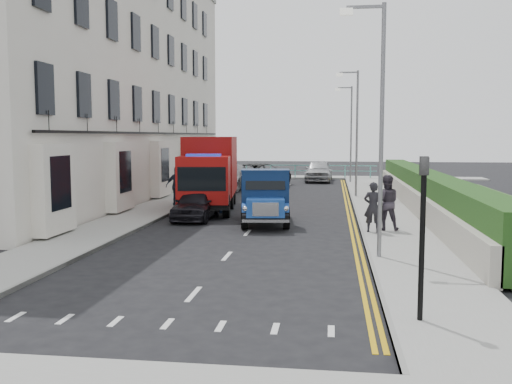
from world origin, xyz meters
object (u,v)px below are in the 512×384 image
(lamp_mid, at_px, (355,126))
(pedestrian_east_near, at_px, (373,207))
(red_lorry, at_px, (210,171))
(lamp_far, at_px, (349,128))
(lamp_near, at_px, (377,116))
(bedford_lorry, at_px, (265,200))
(parked_car_front, at_px, (196,204))

(lamp_mid, distance_m, pedestrian_east_near, 12.29)
(red_lorry, height_order, pedestrian_east_near, red_lorry)
(red_lorry, relative_size, pedestrian_east_near, 3.84)
(lamp_mid, bearing_deg, lamp_far, 90.00)
(lamp_near, distance_m, red_lorry, 12.43)
(lamp_mid, bearing_deg, red_lorry, -139.47)
(lamp_near, relative_size, bedford_lorry, 1.49)
(bedford_lorry, height_order, pedestrian_east_near, bedford_lorry)
(lamp_near, xyz_separation_m, lamp_far, (0.00, 26.00, 0.00))
(lamp_near, relative_size, lamp_mid, 1.00)
(bedford_lorry, bearing_deg, red_lorry, 118.11)
(red_lorry, distance_m, parked_car_front, 3.37)
(lamp_mid, xyz_separation_m, parked_car_front, (-6.78, -9.02, -3.36))
(parked_car_front, bearing_deg, lamp_far, 70.66)
(lamp_near, xyz_separation_m, bedford_lorry, (-3.73, 5.68, -3.01))
(lamp_near, relative_size, red_lorry, 1.04)
(red_lorry, bearing_deg, parked_car_front, -95.08)
(lamp_near, relative_size, parked_car_front, 1.88)
(bedford_lorry, distance_m, red_lorry, 5.50)
(lamp_near, relative_size, pedestrian_east_near, 4.00)
(bedford_lorry, bearing_deg, pedestrian_east_near, -29.02)
(lamp_near, height_order, red_lorry, lamp_near)
(lamp_mid, bearing_deg, pedestrian_east_near, -88.93)
(lamp_near, bearing_deg, pedestrian_east_near, 86.88)
(red_lorry, xyz_separation_m, pedestrian_east_near, (7.09, -6.04, -0.82))
(lamp_near, bearing_deg, parked_car_front, 134.17)
(lamp_far, distance_m, pedestrian_east_near, 22.12)
(red_lorry, relative_size, parked_car_front, 1.81)
(lamp_near, distance_m, parked_car_front, 10.29)
(bedford_lorry, height_order, parked_car_front, bedford_lorry)
(red_lorry, xyz_separation_m, parked_car_front, (0.09, -3.15, -1.18))
(bedford_lorry, bearing_deg, lamp_far, 72.52)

